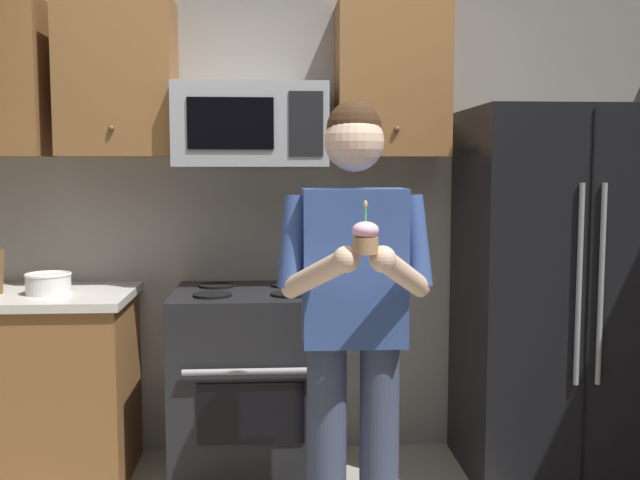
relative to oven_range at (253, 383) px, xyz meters
name	(u,v)px	position (x,y,z in m)	size (l,w,h in m)	color
wall_back	(282,208)	(0.15, 0.39, 0.84)	(4.40, 0.10, 2.60)	gray
oven_range	(253,383)	(0.00, 0.00, 0.00)	(0.76, 0.70, 0.93)	black
microwave	(251,126)	(0.00, 0.12, 1.26)	(0.74, 0.41, 0.40)	#9EA0A5
refrigerator	(557,293)	(1.50, -0.04, 0.44)	(0.90, 0.75, 1.80)	black
cabinet_row_upper	(133,79)	(-0.57, 0.17, 1.49)	(2.78, 0.36, 0.76)	brown
bowl_large_white	(48,283)	(-0.96, -0.02, 0.51)	(0.22, 0.22, 0.10)	white
person	(354,308)	(0.40, -0.87, 0.53)	(0.60, 0.48, 1.76)	#383F59
cupcake	(365,237)	(0.40, -1.20, 0.83)	(0.09, 0.09, 0.17)	#A87F56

